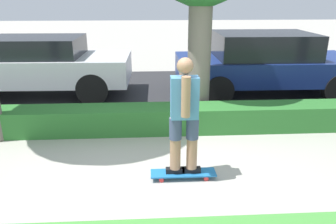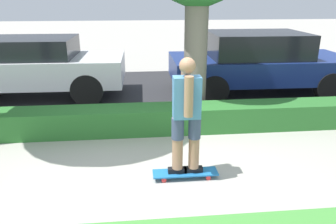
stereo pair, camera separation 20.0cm
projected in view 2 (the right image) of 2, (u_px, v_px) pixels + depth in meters
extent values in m
plane|color=#ADA89E|center=(164.00, 174.00, 4.71)|extent=(60.00, 60.00, 0.00)
cube|color=#2D2D30|center=(150.00, 92.00, 8.64)|extent=(15.03, 5.00, 0.01)
cube|color=#2D702D|center=(157.00, 119.00, 6.13)|extent=(15.03, 0.60, 0.48)
cube|color=#1E6BAD|center=(185.00, 173.00, 4.60)|extent=(0.91, 0.24, 0.02)
cylinder|color=red|center=(208.00, 177.00, 4.56)|extent=(0.07, 0.04, 0.07)
cylinder|color=red|center=(205.00, 171.00, 4.73)|extent=(0.07, 0.04, 0.07)
cylinder|color=red|center=(164.00, 180.00, 4.50)|extent=(0.07, 0.04, 0.07)
cylinder|color=red|center=(163.00, 173.00, 4.67)|extent=(0.07, 0.04, 0.07)
cube|color=black|center=(177.00, 170.00, 4.57)|extent=(0.26, 0.09, 0.07)
cylinder|color=#A37556|center=(178.00, 144.00, 4.44)|extent=(0.15, 0.15, 0.75)
cylinder|color=#3D4766|center=(178.00, 128.00, 4.36)|extent=(0.17, 0.17, 0.30)
cube|color=black|center=(193.00, 169.00, 4.60)|extent=(0.26, 0.09, 0.07)
cylinder|color=#A37556|center=(194.00, 143.00, 4.46)|extent=(0.15, 0.15, 0.75)
cylinder|color=#3D4766|center=(195.00, 128.00, 4.38)|extent=(0.17, 0.17, 0.30)
cube|color=#4C84B7|center=(187.00, 97.00, 4.23)|extent=(0.36, 0.20, 0.55)
cylinder|color=#A37556|center=(189.00, 97.00, 4.07)|extent=(0.12, 0.12, 0.52)
cylinder|color=#A37556|center=(185.00, 90.00, 4.35)|extent=(0.12, 0.12, 0.52)
sphere|color=#A37556|center=(187.00, 66.00, 4.09)|extent=(0.21, 0.21, 0.21)
cylinder|color=#70665B|center=(196.00, 55.00, 6.40)|extent=(0.45, 0.45, 2.63)
cube|color=silver|center=(35.00, 70.00, 8.04)|extent=(4.34, 1.89, 0.64)
cube|color=black|center=(27.00, 47.00, 7.84)|extent=(2.27, 1.63, 0.46)
cylinder|color=black|center=(87.00, 90.00, 7.50)|extent=(0.74, 0.22, 0.74)
cylinder|color=black|center=(95.00, 74.00, 9.05)|extent=(0.74, 0.22, 0.74)
cube|color=navy|center=(259.00, 68.00, 8.54)|extent=(4.59, 2.03, 0.59)
cube|color=black|center=(256.00, 45.00, 8.32)|extent=(2.39, 1.78, 0.61)
cylinder|color=black|center=(329.00, 86.00, 7.91)|extent=(0.69, 0.24, 0.69)
cylinder|color=black|center=(294.00, 70.00, 9.63)|extent=(0.69, 0.24, 0.69)
cylinder|color=black|center=(214.00, 90.00, 7.64)|extent=(0.69, 0.24, 0.69)
cylinder|color=black|center=(199.00, 72.00, 9.36)|extent=(0.69, 0.24, 0.69)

